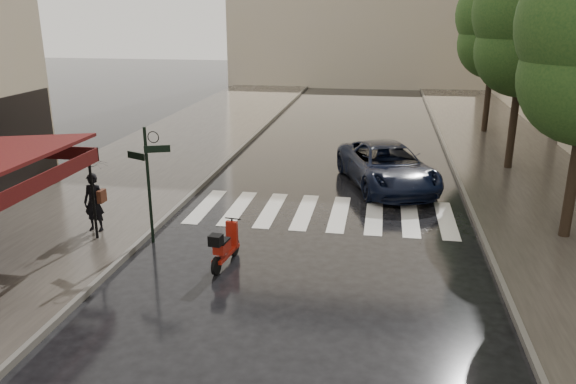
% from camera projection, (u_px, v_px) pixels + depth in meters
% --- Properties ---
extents(ground, '(120.00, 120.00, 0.00)m').
position_uv_depth(ground, '(151.00, 300.00, 11.90)').
color(ground, black).
rests_on(ground, ground).
extents(sidewalk_near, '(6.00, 60.00, 0.12)m').
position_uv_depth(sidewalk_near, '(163.00, 154.00, 23.87)').
color(sidewalk_near, '#38332D').
rests_on(sidewalk_near, ground).
extents(sidewalk_far, '(5.50, 60.00, 0.12)m').
position_uv_depth(sidewalk_far, '(528.00, 170.00, 21.51)').
color(sidewalk_far, '#38332D').
rests_on(sidewalk_far, ground).
extents(curb_near, '(0.12, 60.00, 0.16)m').
position_uv_depth(curb_near, '(232.00, 157.00, 23.37)').
color(curb_near, '#595651').
rests_on(curb_near, ground).
extents(curb_far, '(0.12, 60.00, 0.16)m').
position_uv_depth(curb_far, '(453.00, 166.00, 21.95)').
color(curb_far, '#595651').
rests_on(curb_far, ground).
extents(crosswalk, '(7.85, 3.20, 0.01)m').
position_uv_depth(crosswalk, '(322.00, 213.00, 17.06)').
color(crosswalk, silver).
rests_on(crosswalk, ground).
extents(signpost, '(1.17, 0.29, 3.10)m').
position_uv_depth(signpost, '(148.00, 176.00, 14.35)').
color(signpost, black).
rests_on(signpost, ground).
extents(tree_mid, '(3.80, 3.80, 8.34)m').
position_uv_depth(tree_mid, '(526.00, 19.00, 19.93)').
color(tree_mid, black).
rests_on(tree_mid, sidewalk_far).
extents(tree_far, '(3.80, 3.80, 8.16)m').
position_uv_depth(tree_far, '(496.00, 20.00, 26.51)').
color(tree_far, black).
rests_on(tree_far, sidewalk_far).
extents(pedestrian_with_umbrella, '(1.00, 1.01, 2.42)m').
position_uv_depth(pedestrian_with_umbrella, '(91.00, 174.00, 14.91)').
color(pedestrian_with_umbrella, black).
rests_on(pedestrian_with_umbrella, sidewalk_near).
extents(scooter, '(0.50, 1.54, 1.02)m').
position_uv_depth(scooter, '(224.00, 247.00, 13.39)').
color(scooter, black).
rests_on(scooter, ground).
extents(parked_car, '(4.03, 5.85, 1.48)m').
position_uv_depth(parked_car, '(387.00, 166.00, 19.43)').
color(parked_car, black).
rests_on(parked_car, ground).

